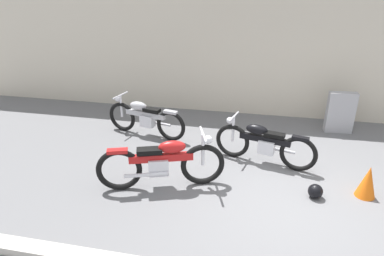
% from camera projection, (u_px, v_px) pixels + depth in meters
% --- Properties ---
extents(ground_plane, '(40.00, 40.00, 0.00)m').
position_uv_depth(ground_plane, '(283.00, 203.00, 5.44)').
color(ground_plane, slate).
extents(building_wall, '(18.00, 0.30, 3.58)m').
position_uv_depth(building_wall, '(285.00, 46.00, 8.32)').
color(building_wall, beige).
rests_on(building_wall, ground_plane).
extents(stone_marker, '(0.63, 0.25, 0.97)m').
position_uv_depth(stone_marker, '(340.00, 113.00, 7.78)').
color(stone_marker, '#9E9EA3').
rests_on(stone_marker, ground_plane).
extents(helmet, '(0.24, 0.24, 0.24)m').
position_uv_depth(helmet, '(315.00, 191.00, 5.52)').
color(helmet, black).
rests_on(helmet, ground_plane).
extents(traffic_cone, '(0.32, 0.32, 0.55)m').
position_uv_depth(traffic_cone, '(368.00, 182.00, 5.50)').
color(traffic_cone, orange).
rests_on(traffic_cone, ground_plane).
extents(motorcycle_red, '(2.09, 0.93, 0.98)m').
position_uv_depth(motorcycle_red, '(162.00, 163.00, 5.68)').
color(motorcycle_red, black).
rests_on(motorcycle_red, ground_plane).
extents(motorcycle_black, '(1.94, 0.70, 0.89)m').
position_uv_depth(motorcycle_black, '(264.00, 143.00, 6.45)').
color(motorcycle_black, black).
rests_on(motorcycle_black, ground_plane).
extents(motorcycle_silver, '(1.96, 0.69, 0.89)m').
position_uv_depth(motorcycle_silver, '(145.00, 118.00, 7.63)').
color(motorcycle_silver, black).
rests_on(motorcycle_silver, ground_plane).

